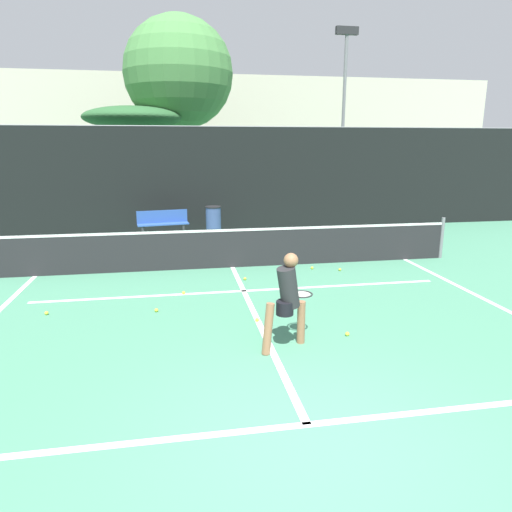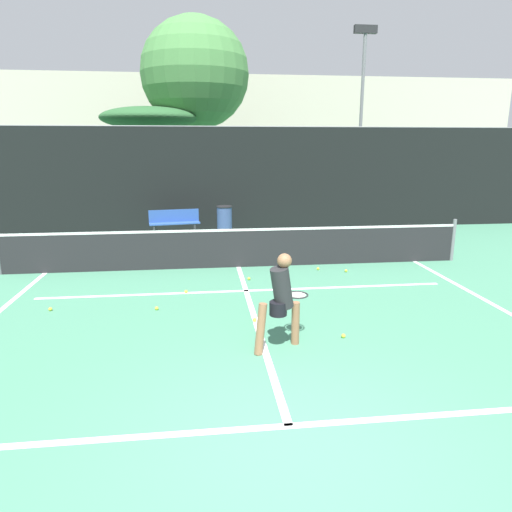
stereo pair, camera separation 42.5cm
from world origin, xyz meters
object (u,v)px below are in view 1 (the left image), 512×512
Objects in this scene: player_practicing at (288,297)px; parked_car at (311,199)px; trash_bin at (213,221)px; courtside_bench at (163,223)px.

parked_car is at bearing 46.03° from player_practicing.
courtside_bench is at bearing 178.00° from trash_bin.
parked_car is (4.57, 4.34, 0.12)m from trash_bin.
trash_bin is at bearing -136.45° from parked_car.
player_practicing is 13.57m from parked_car.
parked_car is at bearing 43.55° from trash_bin.
player_practicing is 8.84m from courtside_bench.
player_practicing is at bearing -108.05° from parked_car.
player_practicing is 0.36× the size of parked_car.
trash_bin is 0.24× the size of parked_car.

